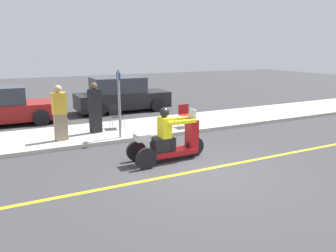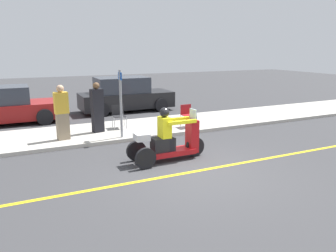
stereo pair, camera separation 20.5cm
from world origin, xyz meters
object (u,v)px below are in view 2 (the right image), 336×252
at_px(folding_chair_curbside, 187,113).
at_px(street_sign, 121,101).
at_px(spectator_by_tree, 62,114).
at_px(folding_chair_set_back, 119,114).
at_px(spectator_far_back, 97,108).
at_px(motorcycle_trike, 169,142).
at_px(parked_car_lot_right, 125,95).

distance_m(folding_chair_curbside, street_sign, 2.78).
height_order(spectator_by_tree, street_sign, street_sign).
bearing_deg(folding_chair_set_back, spectator_far_back, -159.32).
bearing_deg(folding_chair_set_back, spectator_by_tree, -159.09).
distance_m(motorcycle_trike, folding_chair_curbside, 3.50).
relative_size(folding_chair_set_back, street_sign, 0.37).
xyz_separation_m(motorcycle_trike, spectator_far_back, (-1.11, 3.42, 0.43)).
xyz_separation_m(spectator_far_back, street_sign, (0.54, -1.02, 0.36)).
height_order(motorcycle_trike, spectator_by_tree, spectator_by_tree).
distance_m(motorcycle_trike, folding_chair_set_back, 3.75).
bearing_deg(spectator_far_back, folding_chair_set_back, 20.68).
relative_size(spectator_by_tree, parked_car_lot_right, 0.40).
xyz_separation_m(spectator_by_tree, folding_chair_set_back, (2.08, 0.80, -0.34)).
distance_m(motorcycle_trike, spectator_far_back, 3.62).
relative_size(motorcycle_trike, street_sign, 0.99).
distance_m(parked_car_lot_right, street_sign, 5.29).
distance_m(spectator_by_tree, parked_car_lot_right, 5.66).
distance_m(spectator_by_tree, street_sign, 1.89).
distance_m(spectator_far_back, spectator_by_tree, 1.33).
bearing_deg(spectator_by_tree, parked_car_lot_right, 51.65).
height_order(folding_chair_set_back, street_sign, street_sign).
bearing_deg(parked_car_lot_right, folding_chair_set_back, -111.40).
height_order(motorcycle_trike, parked_car_lot_right, parked_car_lot_right).
relative_size(spectator_by_tree, folding_chair_curbside, 2.14).
bearing_deg(spectator_by_tree, spectator_far_back, 21.06).
distance_m(motorcycle_trike, parked_car_lot_right, 7.47).
xyz_separation_m(motorcycle_trike, parked_car_lot_right, (1.16, 7.38, 0.24)).
height_order(folding_chair_set_back, folding_chair_curbside, same).
bearing_deg(motorcycle_trike, spectator_far_back, 107.90).
xyz_separation_m(folding_chair_set_back, street_sign, (-0.30, -1.34, 0.69)).
bearing_deg(motorcycle_trike, parked_car_lot_right, 81.03).
distance_m(motorcycle_trike, spectator_by_tree, 3.79).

